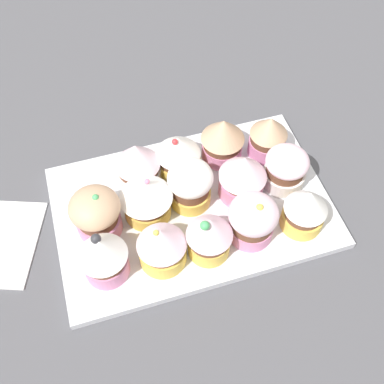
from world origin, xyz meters
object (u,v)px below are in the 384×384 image
cupcake_6 (192,184)px  cupcake_7 (146,198)px  cupcake_9 (305,209)px  cupcake_10 (252,219)px  cupcake_3 (137,163)px  cupcake_8 (96,211)px  cupcake_13 (103,256)px  cupcake_4 (287,170)px  cupcake_11 (208,236)px  cupcake_5 (242,173)px  cupcake_12 (162,245)px  cupcake_1 (223,138)px  baking_tray (192,207)px  cupcake_0 (268,136)px  cupcake_2 (178,154)px

cupcake_6 → cupcake_7: (6.25, 0.25, -0.27)cm
cupcake_9 → cupcake_10: 6.91cm
cupcake_3 → cupcake_9: 22.77cm
cupcake_3 → cupcake_9: cupcake_3 is taller
cupcake_8 → cupcake_9: bearing=163.7°
cupcake_10 → cupcake_13: cupcake_13 is taller
cupcake_4 → cupcake_8: bearing=-1.7°
cupcake_6 → cupcake_11: size_ratio=0.95×
cupcake_8 → cupcake_11: cupcake_11 is taller
cupcake_5 → cupcake_11: 10.40cm
cupcake_11 → cupcake_9: bearing=-179.5°
cupcake_5 → cupcake_12: size_ratio=1.05×
cupcake_12 → cupcake_13: cupcake_13 is taller
cupcake_1 → cupcake_8: size_ratio=0.99×
baking_tray → cupcake_11: cupcake_11 is taller
baking_tray → cupcake_7: cupcake_7 is taller
cupcake_0 → cupcake_1: cupcake_1 is taller
cupcake_1 → cupcake_8: 20.17cm
cupcake_3 → cupcake_5: (-12.70, 5.87, 0.23)cm
cupcake_2 → cupcake_8: 13.87cm
cupcake_1 → cupcake_10: size_ratio=1.01×
cupcake_13 → cupcake_5: bearing=-161.7°
cupcake_3 → cupcake_8: cupcake_8 is taller
cupcake_2 → cupcake_8: cupcake_8 is taller
cupcake_2 → cupcake_10: bearing=114.6°
cupcake_8 → cupcake_12: size_ratio=1.04×
baking_tray → cupcake_0: (-12.97, -5.68, 4.13)cm
cupcake_0 → cupcake_6: 13.61cm
cupcake_2 → cupcake_0: bearing=176.8°
cupcake_6 → cupcake_7: size_ratio=1.05×
cupcake_10 → cupcake_13: 18.63cm
cupcake_7 → cupcake_11: cupcake_11 is taller
baking_tray → cupcake_9: cupcake_9 is taller
cupcake_1 → cupcake_4: 9.92cm
cupcake_4 → cupcake_7: bearing=-2.9°
cupcake_12 → cupcake_13: bearing=-3.7°
cupcake_11 → cupcake_13: size_ratio=0.97×
cupcake_9 → cupcake_13: size_ratio=0.90×
cupcake_10 → cupcake_13: size_ratio=0.92×
cupcake_3 → cupcake_4: bearing=160.6°
cupcake_8 → cupcake_1: bearing=-161.0°
cupcake_4 → cupcake_7: 19.25cm
cupcake_2 → cupcake_10: (-5.89, 12.87, 0.25)cm
cupcake_5 → cupcake_0: bearing=-138.5°
cupcake_6 → cupcake_8: (12.76, 0.45, -0.04)cm
cupcake_4 → cupcake_7: cupcake_7 is taller
cupcake_1 → cupcake_8: bearing=19.0°
cupcake_1 → cupcake_7: size_ratio=1.06×
cupcake_7 → cupcake_13: cupcake_13 is taller
baking_tray → cupcake_7: bearing=-5.0°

